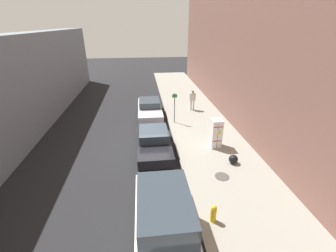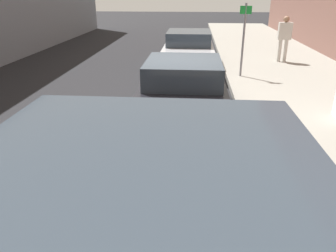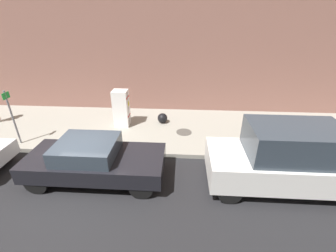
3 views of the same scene
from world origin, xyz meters
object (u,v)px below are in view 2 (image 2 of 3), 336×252
(street_sign_post, at_px, (244,36))
(pedestrian_standing_near, at_px, (284,35))
(parked_sedan_dark, at_px, (183,92))
(parked_sedan_silver, at_px, (188,50))

(street_sign_post, bearing_deg, pedestrian_standing_near, -127.38)
(pedestrian_standing_near, relative_size, parked_sedan_dark, 0.39)
(parked_sedan_silver, distance_m, parked_sedan_dark, 5.68)
(street_sign_post, relative_size, parked_sedan_dark, 0.51)
(parked_sedan_dark, bearing_deg, parked_sedan_silver, -90.00)
(pedestrian_standing_near, bearing_deg, parked_sedan_silver, 144.01)
(street_sign_post, xyz_separation_m, parked_sedan_silver, (1.78, -1.80, -0.75))
(street_sign_post, height_order, parked_sedan_silver, street_sign_post)
(parked_sedan_dark, bearing_deg, pedestrian_standing_near, -120.07)
(parked_sedan_silver, height_order, parked_sedan_dark, parked_sedan_dark)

